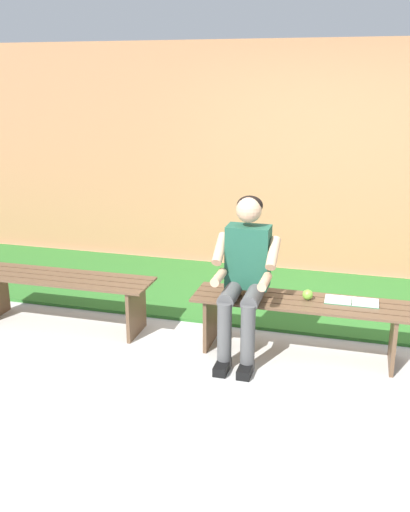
# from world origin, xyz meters

# --- Properties ---
(ground_plane) EXTENTS (10.00, 7.00, 0.04)m
(ground_plane) POSITION_xyz_m (1.05, 1.00, -0.02)
(ground_plane) COLOR #B2B2AD
(grass_strip) EXTENTS (9.00, 1.69, 0.03)m
(grass_strip) POSITION_xyz_m (1.05, -1.21, 0.01)
(grass_strip) COLOR #2D6B28
(grass_strip) RESTS_ON ground
(brick_wall) EXTENTS (9.50, 0.24, 2.53)m
(brick_wall) POSITION_xyz_m (0.50, -2.25, 1.27)
(brick_wall) COLOR #B27A51
(brick_wall) RESTS_ON ground
(bench_near) EXTENTS (1.69, 0.45, 0.47)m
(bench_near) POSITION_xyz_m (0.00, 0.00, 0.35)
(bench_near) COLOR brown
(bench_near) RESTS_ON ground
(bench_far) EXTENTS (1.64, 0.45, 0.47)m
(bench_far) POSITION_xyz_m (2.09, 0.00, 0.35)
(bench_far) COLOR brown
(bench_far) RESTS_ON ground
(person_seated) EXTENTS (0.50, 0.69, 1.27)m
(person_seated) POSITION_xyz_m (0.42, 0.10, 0.70)
(person_seated) COLOR #1E513D
(person_seated) RESTS_ON ground
(apple) EXTENTS (0.08, 0.08, 0.08)m
(apple) POSITION_xyz_m (-0.06, -0.03, 0.51)
(apple) COLOR #72B738
(apple) RESTS_ON bench_near
(book_open) EXTENTS (0.41, 0.16, 0.02)m
(book_open) POSITION_xyz_m (-0.39, -0.06, 0.48)
(book_open) COLOR white
(book_open) RESTS_ON bench_near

